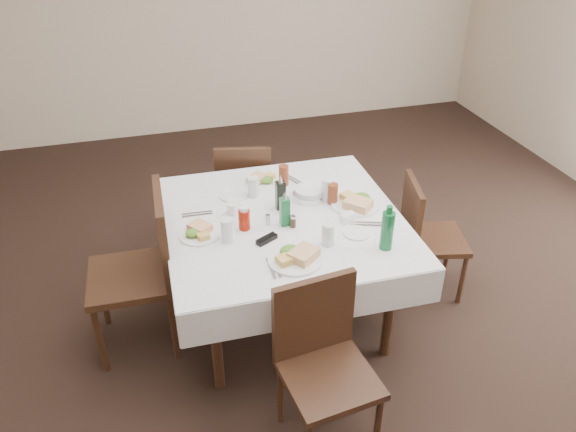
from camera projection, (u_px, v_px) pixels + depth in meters
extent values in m
plane|color=black|center=(324.00, 329.00, 3.67)|extent=(7.00, 7.00, 0.00)
cube|color=beige|center=(218.00, 0.00, 5.78)|extent=(6.00, 0.04, 2.80)
cylinder|color=black|center=(216.00, 340.00, 3.08)|extent=(0.06, 0.06, 0.72)
cylinder|color=black|center=(195.00, 238.00, 3.93)|extent=(0.06, 0.06, 0.72)
cylinder|color=black|center=(390.00, 309.00, 3.30)|extent=(0.06, 0.06, 0.72)
cylinder|color=black|center=(334.00, 218.00, 4.15)|extent=(0.06, 0.06, 0.72)
cube|color=black|center=(283.00, 221.00, 3.42)|extent=(1.31, 1.31, 0.03)
cube|color=silver|center=(283.00, 219.00, 3.40)|extent=(1.44, 1.44, 0.01)
cube|color=silver|center=(259.00, 181.00, 4.04)|extent=(1.41, 0.04, 0.22)
cube|color=silver|center=(317.00, 308.00, 2.88)|extent=(1.41, 0.04, 0.22)
cube|color=silver|center=(390.00, 218.00, 3.61)|extent=(0.04, 1.41, 0.22)
cube|color=silver|center=(168.00, 250.00, 3.31)|extent=(0.04, 1.41, 0.22)
cube|color=black|center=(245.00, 190.00, 4.38)|extent=(0.50, 0.50, 0.04)
cube|color=black|center=(243.00, 176.00, 4.10)|extent=(0.41, 0.13, 0.45)
cylinder|color=black|center=(268.00, 202.00, 4.65)|extent=(0.03, 0.03, 0.42)
cylinder|color=black|center=(269.00, 225.00, 4.35)|extent=(0.03, 0.03, 0.42)
cylinder|color=black|center=(225.00, 202.00, 4.64)|extent=(0.03, 0.03, 0.42)
cylinder|color=black|center=(223.00, 226.00, 4.34)|extent=(0.03, 0.03, 0.42)
cube|color=black|center=(329.00, 378.00, 2.75)|extent=(0.48, 0.48, 0.04)
cube|color=black|center=(314.00, 317.00, 2.78)|extent=(0.43, 0.09, 0.47)
cylinder|color=black|center=(280.00, 393.00, 2.95)|extent=(0.04, 0.04, 0.44)
cylinder|color=black|center=(378.00, 425.00, 2.78)|extent=(0.04, 0.04, 0.44)
cylinder|color=black|center=(343.00, 372.00, 3.07)|extent=(0.04, 0.04, 0.44)
cube|color=black|center=(434.00, 240.00, 3.82)|extent=(0.49, 0.49, 0.04)
cube|color=black|center=(412.00, 213.00, 3.70)|extent=(0.13, 0.40, 0.44)
cylinder|color=black|center=(462.00, 279.00, 3.79)|extent=(0.03, 0.03, 0.41)
cylinder|color=black|center=(411.00, 280.00, 3.78)|extent=(0.03, 0.03, 0.41)
cylinder|color=black|center=(448.00, 249.00, 4.08)|extent=(0.03, 0.03, 0.41)
cylinder|color=black|center=(401.00, 250.00, 4.07)|extent=(0.03, 0.03, 0.41)
cube|color=black|center=(130.00, 277.00, 3.33)|extent=(0.51, 0.51, 0.04)
cube|color=black|center=(163.00, 235.00, 3.23)|extent=(0.06, 0.49, 0.53)
cylinder|color=black|center=(102.00, 293.00, 3.59)|extent=(0.04, 0.04, 0.50)
cylinder|color=black|center=(169.00, 283.00, 3.68)|extent=(0.04, 0.04, 0.50)
cylinder|color=black|center=(100.00, 339.00, 3.24)|extent=(0.04, 0.04, 0.50)
cylinder|color=black|center=(174.00, 327.00, 3.33)|extent=(0.04, 0.04, 0.50)
cylinder|color=white|center=(263.00, 181.00, 3.78)|extent=(0.24, 0.24, 0.01)
cube|color=tan|center=(257.00, 178.00, 3.76)|extent=(0.16, 0.15, 0.04)
cube|color=tan|center=(268.00, 176.00, 3.79)|extent=(0.10, 0.09, 0.03)
ellipsoid|color=#39711B|center=(266.00, 180.00, 3.74)|extent=(0.09, 0.08, 0.04)
cylinder|color=white|center=(295.00, 260.00, 3.02)|extent=(0.29, 0.29, 0.02)
cube|color=tan|center=(304.00, 254.00, 3.01)|extent=(0.19, 0.19, 0.05)
cube|color=tan|center=(286.00, 259.00, 2.99)|extent=(0.12, 0.10, 0.04)
ellipsoid|color=#39711B|center=(290.00, 251.00, 3.04)|extent=(0.11, 0.10, 0.05)
cylinder|color=white|center=(355.00, 205.00, 3.52)|extent=(0.30, 0.30, 0.02)
cube|color=tan|center=(358.00, 204.00, 3.46)|extent=(0.20, 0.20, 0.05)
cube|color=tan|center=(349.00, 197.00, 3.54)|extent=(0.11, 0.12, 0.04)
ellipsoid|color=#39711B|center=(361.00, 197.00, 3.53)|extent=(0.11, 0.10, 0.05)
cylinder|color=white|center=(200.00, 235.00, 3.23)|extent=(0.24, 0.24, 0.01)
cube|color=tan|center=(200.00, 227.00, 3.25)|extent=(0.15, 0.16, 0.04)
cube|color=tan|center=(202.00, 235.00, 3.19)|extent=(0.08, 0.09, 0.03)
ellipsoid|color=#39711B|center=(193.00, 233.00, 3.20)|extent=(0.09, 0.08, 0.04)
cylinder|color=white|center=(234.00, 195.00, 3.62)|extent=(0.18, 0.18, 0.01)
cylinder|color=white|center=(357.00, 233.00, 3.25)|extent=(0.16, 0.16, 0.01)
cylinder|color=silver|center=(253.00, 187.00, 3.59)|extent=(0.07, 0.07, 0.13)
cylinder|color=silver|center=(328.00, 234.00, 3.13)|extent=(0.07, 0.07, 0.14)
cylinder|color=silver|center=(328.00, 189.00, 3.55)|extent=(0.08, 0.08, 0.14)
cylinder|color=silver|center=(228.00, 230.00, 3.16)|extent=(0.08, 0.08, 0.14)
cylinder|color=brown|center=(284.00, 175.00, 3.72)|extent=(0.07, 0.07, 0.14)
cylinder|color=brown|center=(333.00, 194.00, 3.51)|extent=(0.06, 0.06, 0.13)
cylinder|color=silver|center=(309.00, 195.00, 3.59)|extent=(0.21, 0.21, 0.04)
cylinder|color=silver|center=(309.00, 192.00, 3.58)|extent=(0.19, 0.19, 0.04)
cube|color=black|center=(280.00, 195.00, 3.45)|extent=(0.06, 0.06, 0.18)
cone|color=silver|center=(280.00, 179.00, 3.38)|extent=(0.03, 0.03, 0.05)
cube|color=#156533|center=(285.00, 212.00, 3.29)|extent=(0.05, 0.05, 0.18)
cone|color=silver|center=(285.00, 195.00, 3.23)|extent=(0.03, 0.03, 0.05)
cylinder|color=#9B1707|center=(244.00, 220.00, 3.27)|extent=(0.07, 0.07, 0.12)
cylinder|color=white|center=(244.00, 209.00, 3.23)|extent=(0.05, 0.05, 0.02)
cylinder|color=white|center=(268.00, 220.00, 3.32)|extent=(0.03, 0.03, 0.06)
cylinder|color=silver|center=(268.00, 216.00, 3.30)|extent=(0.03, 0.03, 0.01)
cylinder|color=#3B2B1C|center=(293.00, 222.00, 3.30)|extent=(0.03, 0.03, 0.06)
cylinder|color=silver|center=(293.00, 217.00, 3.28)|extent=(0.03, 0.03, 0.01)
cylinder|color=white|center=(233.00, 214.00, 3.43)|extent=(0.11, 0.11, 0.01)
cylinder|color=white|center=(232.00, 209.00, 3.41)|extent=(0.07, 0.07, 0.07)
cylinder|color=black|center=(232.00, 205.00, 3.39)|extent=(0.06, 0.06, 0.01)
torus|color=white|center=(239.00, 207.00, 3.42)|extent=(0.05, 0.02, 0.05)
cube|color=black|center=(267.00, 239.00, 3.18)|extent=(0.14, 0.10, 0.03)
cylinder|color=#156533|center=(387.00, 231.00, 3.07)|extent=(0.07, 0.07, 0.23)
cylinder|color=#156533|center=(390.00, 210.00, 3.00)|extent=(0.03, 0.03, 0.04)
cube|color=white|center=(348.00, 217.00, 3.36)|extent=(0.11, 0.08, 0.05)
cube|color=pink|center=(348.00, 216.00, 3.36)|extent=(0.08, 0.06, 0.02)
cube|color=silver|center=(293.00, 181.00, 3.79)|extent=(0.08, 0.15, 0.01)
cube|color=silver|center=(296.00, 180.00, 3.80)|extent=(0.08, 0.15, 0.01)
cube|color=silver|center=(276.00, 268.00, 2.97)|extent=(0.02, 0.18, 0.01)
cube|color=silver|center=(271.00, 269.00, 2.96)|extent=(0.02, 0.18, 0.01)
cube|color=silver|center=(367.00, 226.00, 3.32)|extent=(0.20, 0.08, 0.01)
cube|color=silver|center=(366.00, 223.00, 3.34)|extent=(0.20, 0.08, 0.01)
cube|color=silver|center=(197.00, 213.00, 3.44)|extent=(0.19, 0.03, 0.01)
cube|color=silver|center=(197.00, 216.00, 3.41)|extent=(0.19, 0.03, 0.01)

